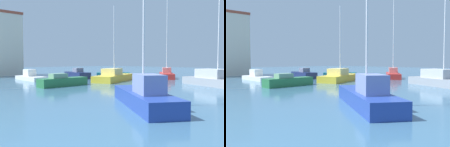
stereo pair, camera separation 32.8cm
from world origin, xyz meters
TOP-DOWN VIEW (x-y plane):
  - water at (15.00, 20.00)m, footprint 160.00×160.00m
  - sailboat_red_distant_east at (33.39, 18.22)m, footprint 7.46×6.51m
  - sailboat_blue_inner_mooring at (11.53, 4.72)m, footprint 6.03×7.93m
  - sailboat_yellow_outer_mooring at (22.89, 19.74)m, footprint 9.10×6.07m
  - sailboat_grey_behind_lamppost at (26.76, 7.03)m, footprint 5.43×9.11m
  - motorboat_teal_center_channel at (30.68, 28.19)m, footprint 5.84×5.37m
  - motorboat_green_near_pier at (14.09, 18.65)m, footprint 5.95×2.00m
  - motorboat_white_far_right at (14.98, 29.26)m, footprint 2.14×6.56m
  - motorboat_navy_distant_north at (22.56, 28.26)m, footprint 2.86×6.11m

SIDE VIEW (x-z plane):
  - water at x=15.00m, z-range 0.00..0.00m
  - motorboat_teal_center_channel at x=30.68m, z-range -0.19..1.09m
  - motorboat_white_far_right at x=14.98m, z-range -0.32..1.27m
  - motorboat_green_near_pier at x=14.09m, z-range -0.18..1.27m
  - motorboat_navy_distant_north at x=22.56m, z-range -0.26..1.42m
  - sailboat_red_distant_east at x=33.39m, z-range -5.78..7.06m
  - sailboat_yellow_outer_mooring at x=22.89m, z-range -4.60..5.90m
  - sailboat_blue_inner_mooring at x=11.53m, z-range -5.16..6.56m
  - sailboat_grey_behind_lamppost at x=26.76m, z-range -5.06..6.53m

